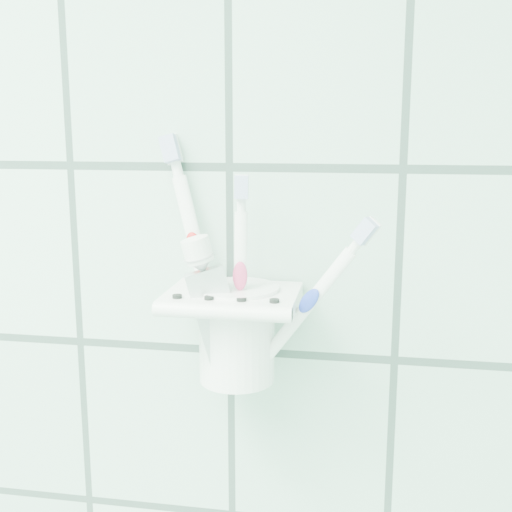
{
  "coord_description": "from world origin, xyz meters",
  "views": [
    {
      "loc": [
        0.77,
        0.6,
        1.47
      ],
      "look_at": [
        0.69,
        1.1,
        1.37
      ],
      "focal_mm": 45.0,
      "sensor_mm": 36.0,
      "label": 1
    }
  ],
  "objects": [
    {
      "name": "cup",
      "position": [
        0.66,
        1.16,
        1.29
      ],
      "size": [
        0.08,
        0.08,
        0.09
      ],
      "color": "white",
      "rests_on": "holder_bracket"
    },
    {
      "name": "toothbrush_pink",
      "position": [
        0.65,
        1.16,
        1.36
      ],
      "size": [
        0.06,
        0.04,
        0.22
      ],
      "rotation": [
        -0.16,
        -0.27,
        0.02
      ],
      "color": "white",
      "rests_on": "cup"
    },
    {
      "name": "toothpaste_tube",
      "position": [
        0.66,
        1.14,
        1.32
      ],
      "size": [
        0.06,
        0.04,
        0.14
      ],
      "rotation": [
        -0.01,
        -0.25,
        0.37
      ],
      "color": "silver",
      "rests_on": "cup"
    },
    {
      "name": "holder_bracket",
      "position": [
        0.66,
        1.15,
        1.32
      ],
      "size": [
        0.12,
        0.1,
        0.04
      ],
      "color": "white",
      "rests_on": "wall_back"
    },
    {
      "name": "toothbrush_blue",
      "position": [
        0.66,
        1.14,
        1.34
      ],
      "size": [
        0.01,
        0.02,
        0.18
      ],
      "rotation": [
        -0.04,
        0.02,
        0.13
      ],
      "color": "white",
      "rests_on": "cup"
    },
    {
      "name": "toothbrush_orange",
      "position": [
        0.68,
        1.15,
        1.34
      ],
      "size": [
        0.1,
        0.04,
        0.18
      ],
      "rotation": [
        -0.13,
        0.63,
        -0.53
      ],
      "color": "white",
      "rests_on": "cup"
    }
  ]
}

